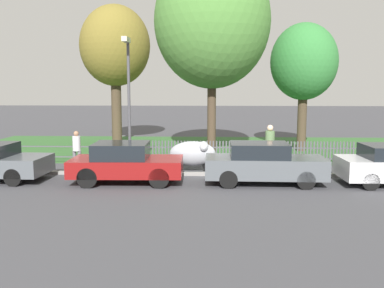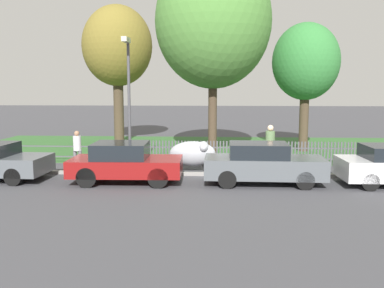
{
  "view_description": "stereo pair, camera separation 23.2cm",
  "coord_description": "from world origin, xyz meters",
  "px_view_note": "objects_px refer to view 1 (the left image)",
  "views": [
    {
      "loc": [
        -0.57,
        -15.74,
        3.32
      ],
      "look_at": [
        -1.33,
        0.84,
        1.1
      ],
      "focal_mm": 40.0,
      "sensor_mm": 36.0,
      "label": 1
    },
    {
      "loc": [
        -0.34,
        -15.73,
        3.32
      ],
      "look_at": [
        -1.33,
        0.84,
        1.1
      ],
      "focal_mm": 40.0,
      "sensor_mm": 36.0,
      "label": 2
    }
  ],
  "objects_px": {
    "parked_car_navy_estate": "(264,163)",
    "street_lamp": "(128,88)",
    "pedestrian_near_fence": "(270,145)",
    "tree_behind_motorcycle": "(212,22)",
    "tree_mid_park": "(304,63)",
    "pedestrian_by_lamp": "(77,148)",
    "covered_motorcycle": "(194,153)",
    "parked_car_black_saloon": "(126,162)",
    "tree_nearest_kerb": "(115,47)"
  },
  "relations": [
    {
      "from": "parked_car_black_saloon",
      "to": "tree_nearest_kerb",
      "type": "distance_m",
      "value": 11.71
    },
    {
      "from": "parked_car_navy_estate",
      "to": "tree_behind_motorcycle",
      "type": "height_order",
      "value": "tree_behind_motorcycle"
    },
    {
      "from": "pedestrian_by_lamp",
      "to": "parked_car_black_saloon",
      "type": "bearing_deg",
      "value": 145.41
    },
    {
      "from": "tree_mid_park",
      "to": "street_lamp",
      "type": "distance_m",
      "value": 10.03
    },
    {
      "from": "tree_mid_park",
      "to": "parked_car_black_saloon",
      "type": "bearing_deg",
      "value": -134.34
    },
    {
      "from": "tree_behind_motorcycle",
      "to": "tree_mid_park",
      "type": "xyz_separation_m",
      "value": [
        4.69,
        2.61,
        -1.67
      ]
    },
    {
      "from": "pedestrian_near_fence",
      "to": "tree_behind_motorcycle",
      "type": "bearing_deg",
      "value": -65.03
    },
    {
      "from": "pedestrian_near_fence",
      "to": "parked_car_navy_estate",
      "type": "bearing_deg",
      "value": 62.46
    },
    {
      "from": "pedestrian_by_lamp",
      "to": "street_lamp",
      "type": "distance_m",
      "value": 3.35
    },
    {
      "from": "tree_behind_motorcycle",
      "to": "pedestrian_by_lamp",
      "type": "relative_size",
      "value": 5.91
    },
    {
      "from": "covered_motorcycle",
      "to": "pedestrian_near_fence",
      "type": "height_order",
      "value": "pedestrian_near_fence"
    },
    {
      "from": "tree_nearest_kerb",
      "to": "pedestrian_near_fence",
      "type": "xyz_separation_m",
      "value": [
        7.9,
        -7.83,
        -4.57
      ]
    },
    {
      "from": "tree_behind_motorcycle",
      "to": "tree_mid_park",
      "type": "height_order",
      "value": "tree_behind_motorcycle"
    },
    {
      "from": "parked_car_navy_estate",
      "to": "covered_motorcycle",
      "type": "xyz_separation_m",
      "value": [
        -2.48,
        2.06,
        0.01
      ]
    },
    {
      "from": "tree_behind_motorcycle",
      "to": "tree_mid_park",
      "type": "relative_size",
      "value": 1.41
    },
    {
      "from": "tree_behind_motorcycle",
      "to": "parked_car_navy_estate",
      "type": "bearing_deg",
      "value": -71.1
    },
    {
      "from": "covered_motorcycle",
      "to": "street_lamp",
      "type": "distance_m",
      "value": 3.58
    },
    {
      "from": "covered_motorcycle",
      "to": "parked_car_navy_estate",
      "type": "bearing_deg",
      "value": -41.06
    },
    {
      "from": "tree_mid_park",
      "to": "pedestrian_near_fence",
      "type": "distance_m",
      "value": 6.83
    },
    {
      "from": "parked_car_navy_estate",
      "to": "pedestrian_by_lamp",
      "type": "relative_size",
      "value": 2.61
    },
    {
      "from": "tree_nearest_kerb",
      "to": "tree_behind_motorcycle",
      "type": "xyz_separation_m",
      "value": [
        5.57,
        -5.08,
        0.62
      ]
    },
    {
      "from": "tree_nearest_kerb",
      "to": "covered_motorcycle",
      "type": "bearing_deg",
      "value": -59.43
    },
    {
      "from": "parked_car_navy_estate",
      "to": "pedestrian_by_lamp",
      "type": "xyz_separation_m",
      "value": [
        -7.23,
        2.32,
        0.16
      ]
    },
    {
      "from": "pedestrian_by_lamp",
      "to": "pedestrian_near_fence",
      "type": "bearing_deg",
      "value": -169.93
    },
    {
      "from": "tree_mid_park",
      "to": "street_lamp",
      "type": "relative_size",
      "value": 1.27
    },
    {
      "from": "covered_motorcycle",
      "to": "tree_nearest_kerb",
      "type": "distance_m",
      "value": 10.76
    },
    {
      "from": "covered_motorcycle",
      "to": "tree_mid_park",
      "type": "bearing_deg",
      "value": 45.66
    },
    {
      "from": "parked_car_black_saloon",
      "to": "street_lamp",
      "type": "height_order",
      "value": "street_lamp"
    },
    {
      "from": "parked_car_navy_estate",
      "to": "tree_behind_motorcycle",
      "type": "relative_size",
      "value": 0.44
    },
    {
      "from": "street_lamp",
      "to": "tree_mid_park",
      "type": "bearing_deg",
      "value": 37.74
    },
    {
      "from": "tree_nearest_kerb",
      "to": "tree_mid_park",
      "type": "xyz_separation_m",
      "value": [
        10.26,
        -2.47,
        -1.05
      ]
    },
    {
      "from": "parked_car_navy_estate",
      "to": "tree_mid_park",
      "type": "height_order",
      "value": "tree_mid_park"
    },
    {
      "from": "tree_behind_motorcycle",
      "to": "street_lamp",
      "type": "height_order",
      "value": "tree_behind_motorcycle"
    },
    {
      "from": "pedestrian_by_lamp",
      "to": "street_lamp",
      "type": "xyz_separation_m",
      "value": [
        2.26,
        -0.57,
        2.4
      ]
    },
    {
      "from": "parked_car_navy_estate",
      "to": "pedestrian_near_fence",
      "type": "bearing_deg",
      "value": 78.36
    },
    {
      "from": "tree_mid_park",
      "to": "street_lamp",
      "type": "height_order",
      "value": "tree_mid_park"
    },
    {
      "from": "tree_mid_park",
      "to": "covered_motorcycle",
      "type": "bearing_deg",
      "value": -132.92
    },
    {
      "from": "parked_car_navy_estate",
      "to": "tree_behind_motorcycle",
      "type": "bearing_deg",
      "value": 109.5
    },
    {
      "from": "pedestrian_near_fence",
      "to": "street_lamp",
      "type": "relative_size",
      "value": 0.36
    },
    {
      "from": "street_lamp",
      "to": "covered_motorcycle",
      "type": "bearing_deg",
      "value": 7.01
    },
    {
      "from": "street_lamp",
      "to": "pedestrian_near_fence",
      "type": "bearing_deg",
      "value": 7.57
    },
    {
      "from": "parked_car_navy_estate",
      "to": "tree_nearest_kerb",
      "type": "bearing_deg",
      "value": 126.12
    },
    {
      "from": "parked_car_black_saloon",
      "to": "tree_behind_motorcycle",
      "type": "height_order",
      "value": "tree_behind_motorcycle"
    },
    {
      "from": "tree_behind_motorcycle",
      "to": "tree_mid_park",
      "type": "distance_m",
      "value": 5.62
    },
    {
      "from": "tree_nearest_kerb",
      "to": "street_lamp",
      "type": "xyz_separation_m",
      "value": [
        2.39,
        -8.56,
        -2.32
      ]
    },
    {
      "from": "parked_car_navy_estate",
      "to": "tree_mid_park",
      "type": "xyz_separation_m",
      "value": [
        2.9,
        7.84,
        3.83
      ]
    },
    {
      "from": "parked_car_navy_estate",
      "to": "street_lamp",
      "type": "height_order",
      "value": "street_lamp"
    },
    {
      "from": "pedestrian_by_lamp",
      "to": "tree_behind_motorcycle",
      "type": "bearing_deg",
      "value": -142.98
    },
    {
      "from": "tree_nearest_kerb",
      "to": "tree_behind_motorcycle",
      "type": "bearing_deg",
      "value": -42.39
    },
    {
      "from": "tree_nearest_kerb",
      "to": "tree_behind_motorcycle",
      "type": "relative_size",
      "value": 0.86
    }
  ]
}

